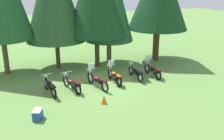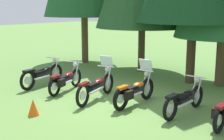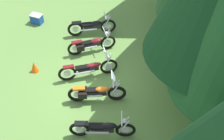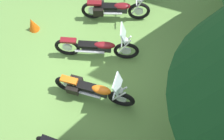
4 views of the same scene
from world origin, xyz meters
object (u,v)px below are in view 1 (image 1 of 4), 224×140
object	(u,v)px
motorcycle_2	(97,80)
traffic_cone	(104,99)
motorcycle_3	(115,76)
motorcycle_4	(135,72)
picnic_cooler	(38,115)
motorcycle_5	(153,70)
motorcycle_0	(50,86)
motorcycle_1	(72,84)

from	to	relation	value
motorcycle_2	traffic_cone	xyz separation A→B (m)	(-0.37, -2.28, -0.22)
motorcycle_3	motorcycle_4	distance (m)	1.60
motorcycle_2	picnic_cooler	distance (m)	4.69
motorcycle_5	motorcycle_3	bearing A→B (deg)	93.18
motorcycle_0	traffic_cone	size ratio (longest dim) A/B	4.74
motorcycle_2	picnic_cooler	size ratio (longest dim) A/B	3.59
motorcycle_3	motorcycle_4	world-z (taller)	motorcycle_3
motorcycle_3	picnic_cooler	bearing A→B (deg)	119.51
motorcycle_5	motorcycle_1	bearing A→B (deg)	94.22
motorcycle_0	motorcycle_2	world-z (taller)	motorcycle_2
motorcycle_5	traffic_cone	bearing A→B (deg)	121.00
picnic_cooler	traffic_cone	size ratio (longest dim) A/B	1.39
motorcycle_3	motorcycle_5	size ratio (longest dim) A/B	0.98
motorcycle_1	traffic_cone	size ratio (longest dim) A/B	4.42
motorcycle_2	motorcycle_3	xyz separation A→B (m)	(1.29, 0.30, -0.01)
motorcycle_2	motorcycle_4	distance (m)	2.92
motorcycle_1	motorcycle_5	size ratio (longest dim) A/B	0.95
motorcycle_1	traffic_cone	bearing A→B (deg)	-168.67
motorcycle_4	traffic_cone	world-z (taller)	motorcycle_4
motorcycle_2	motorcycle_5	bearing A→B (deg)	-96.07
motorcycle_0	picnic_cooler	world-z (taller)	motorcycle_0
motorcycle_2	picnic_cooler	xyz separation A→B (m)	(-3.83, -2.71, -0.23)
traffic_cone	motorcycle_0	bearing A→B (deg)	136.57
motorcycle_0	motorcycle_1	bearing A→B (deg)	-99.13
motorcycle_3	picnic_cooler	size ratio (longest dim) A/B	3.27
motorcycle_5	picnic_cooler	distance (m)	8.60
motorcycle_1	motorcycle_2	bearing A→B (deg)	-106.56
motorcycle_5	traffic_cone	world-z (taller)	motorcycle_5
motorcycle_4	motorcycle_5	size ratio (longest dim) A/B	1.01
motorcycle_0	picnic_cooler	distance (m)	2.94
motorcycle_1	picnic_cooler	size ratio (longest dim) A/B	3.18
motorcycle_1	motorcycle_5	distance (m)	5.72
motorcycle_0	motorcycle_5	distance (m)	7.01
motorcycle_0	motorcycle_3	size ratio (longest dim) A/B	1.04
motorcycle_3	traffic_cone	size ratio (longest dim) A/B	4.54
motorcycle_1	picnic_cooler	distance (m)	3.57
motorcycle_0	traffic_cone	world-z (taller)	motorcycle_0
motorcycle_4	picnic_cooler	xyz separation A→B (m)	(-6.70, -3.25, -0.19)
motorcycle_5	picnic_cooler	bearing A→B (deg)	111.45
motorcycle_0	motorcycle_4	distance (m)	5.73
motorcycle_4	motorcycle_5	distance (m)	1.29
motorcycle_4	traffic_cone	distance (m)	4.30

